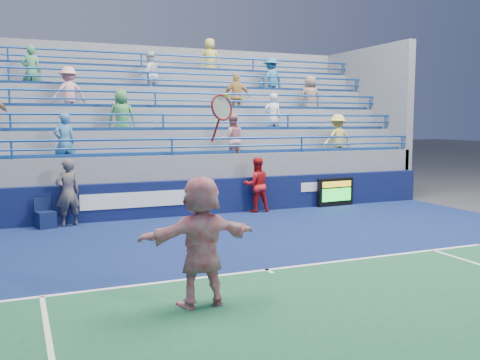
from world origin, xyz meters
name	(u,v)px	position (x,y,z in m)	size (l,w,h in m)	color
ground	(267,271)	(0.00, 0.00, 0.00)	(120.00, 120.00, 0.00)	#333538
sponsor_wall	(175,198)	(0.00, 6.50, 0.55)	(18.00, 0.32, 1.10)	#0A1337
bleacher_stand	(146,158)	(0.00, 10.27, 1.55)	(18.00, 5.60, 6.13)	slate
serve_speed_board	(335,192)	(5.59, 6.27, 0.48)	(1.39, 0.25, 0.96)	black
judge_chair	(45,219)	(-3.73, 6.07, 0.26)	(0.58, 0.58, 0.83)	#0C153A
tennis_player	(201,241)	(-1.80, -1.37, 1.04)	(1.93, 0.67, 3.30)	white
line_judge	(68,193)	(-3.13, 6.10, 0.94)	(0.68, 0.45, 1.88)	#131936
ball_girl	(256,185)	(2.62, 6.24, 0.87)	(0.85, 0.66, 1.75)	red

